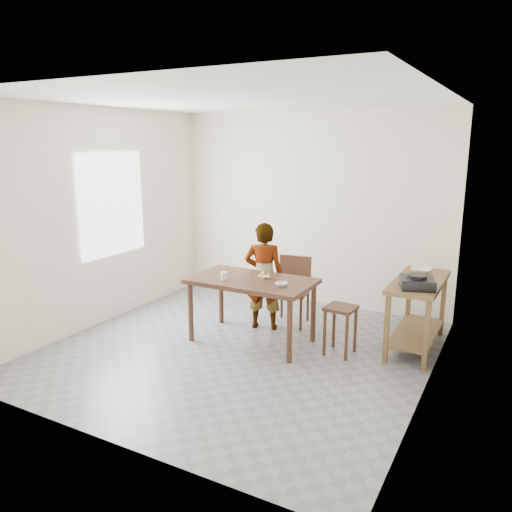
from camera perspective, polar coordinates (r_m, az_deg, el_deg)
The scene contains 17 objects.
floor at distance 5.71m, azimuth -1.94°, elevation -10.83°, with size 4.00×4.00×0.04m, color slate.
ceiling at distance 5.24m, azimuth -2.18°, elevation 17.74°, with size 4.00×4.00×0.04m, color white.
wall_back at distance 7.10m, azimuth 6.25°, elevation 5.35°, with size 4.00×0.04×2.70m, color white.
wall_front at distance 3.75m, azimuth -17.89°, elevation -2.12°, with size 4.00×0.04×2.70m, color white.
wall_left at distance 6.55m, azimuth -17.52°, elevation 4.18°, with size 0.04×4.00×2.70m, color white.
wall_right at distance 4.64m, azimuth 20.00°, elevation 0.56°, with size 0.04×4.00×2.70m, color white.
window_pane at distance 6.64m, azimuth -16.07°, elevation 5.69°, with size 0.02×1.10×1.30m, color white.
dining_table at distance 5.81m, azimuth -0.47°, elevation -6.22°, with size 1.40×0.80×0.75m, color #412618, non-canonical shape.
prep_counter at distance 5.89m, azimuth 17.90°, elevation -6.34°, with size 0.50×1.20×0.80m, color brown, non-canonical shape.
child at distance 6.13m, azimuth 0.91°, elevation -2.31°, with size 0.49×0.32×1.34m, color white.
dining_chair at distance 6.34m, azimuth 4.04°, elevation -4.09°, with size 0.41×0.41×0.85m, color #412618, non-canonical shape.
stool at distance 5.58m, azimuth 9.58°, elevation -8.36°, with size 0.31×0.31×0.54m, color #412618, non-canonical shape.
glass_tumbler at distance 5.66m, azimuth -3.67°, elevation -2.29°, with size 0.07×0.07×0.09m, color silver.
small_bowl at distance 5.42m, azimuth 2.92°, elevation -3.24°, with size 0.13×0.13×0.04m, color silver.
banana at distance 5.71m, azimuth 0.93°, elevation -2.30°, with size 0.16×0.11×0.06m, color #F1CF57, non-canonical shape.
serving_bowl at distance 6.07m, azimuth 18.36°, elevation -1.58°, with size 0.23×0.23×0.06m, color silver.
gas_burner at distance 5.43m, azimuth 17.91°, elevation -2.93°, with size 0.33×0.33×0.11m, color black.
Camera 1 is at (2.65, -4.50, 2.29)m, focal length 35.00 mm.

